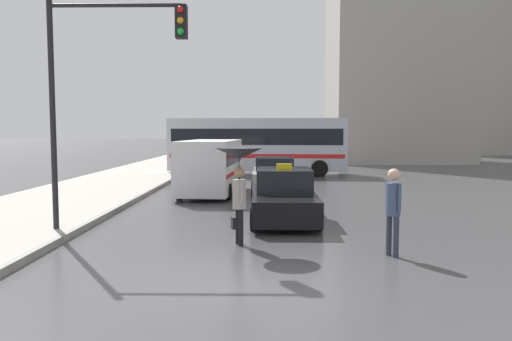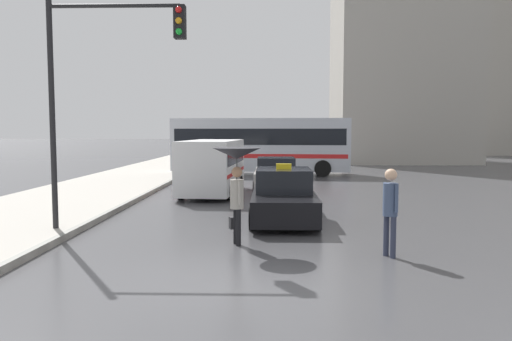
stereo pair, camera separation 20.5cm
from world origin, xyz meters
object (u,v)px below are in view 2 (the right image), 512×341
(taxi, at_px, (284,197))
(city_bus, at_px, (261,144))
(traffic_light, at_px, (103,70))
(sedan_red, at_px, (276,176))
(pedestrian_with_umbrella, at_px, (237,166))
(pedestrian_man, at_px, (390,204))
(ambulance_van, at_px, (212,164))

(taxi, xyz_separation_m, city_bus, (-0.94, 15.47, 1.18))
(taxi, xyz_separation_m, traffic_light, (-4.53, -2.14, 3.45))
(sedan_red, relative_size, pedestrian_with_umbrella, 1.85)
(sedan_red, height_order, pedestrian_man, pedestrian_man)
(ambulance_van, bearing_deg, sedan_red, -158.36)
(pedestrian_with_umbrella, bearing_deg, taxi, -40.31)
(sedan_red, relative_size, pedestrian_man, 2.24)
(ambulance_van, height_order, pedestrian_with_umbrella, pedestrian_with_umbrella)
(city_bus, bearing_deg, taxi, 8.54)
(sedan_red, height_order, city_bus, city_bus)
(city_bus, relative_size, traffic_light, 1.79)
(city_bus, relative_size, pedestrian_with_umbrella, 4.76)
(sedan_red, relative_size, traffic_light, 0.69)
(city_bus, distance_m, pedestrian_with_umbrella, 18.62)
(city_bus, xyz_separation_m, traffic_light, (-3.59, -17.61, 2.27))
(city_bus, bearing_deg, pedestrian_with_umbrella, 4.39)
(taxi, bearing_deg, traffic_light, 25.28)
(ambulance_van, distance_m, pedestrian_with_umbrella, 9.25)
(pedestrian_with_umbrella, distance_m, traffic_light, 4.20)
(city_bus, bearing_deg, traffic_light, -6.47)
(city_bus, bearing_deg, sedan_red, 10.38)
(taxi, distance_m, traffic_light, 6.09)
(traffic_light, bearing_deg, city_bus, 78.47)
(ambulance_van, bearing_deg, taxi, 119.00)
(city_bus, relative_size, pedestrian_man, 5.77)
(pedestrian_man, xyz_separation_m, traffic_light, (-6.64, 2.02, 3.03))
(city_bus, height_order, pedestrian_man, city_bus)
(ambulance_van, height_order, traffic_light, traffic_light)
(sedan_red, bearing_deg, pedestrian_with_umbrella, 84.09)
(taxi, distance_m, pedestrian_man, 4.68)
(city_bus, distance_m, pedestrian_man, 19.88)
(taxi, bearing_deg, pedestrian_with_umbrella, 69.77)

